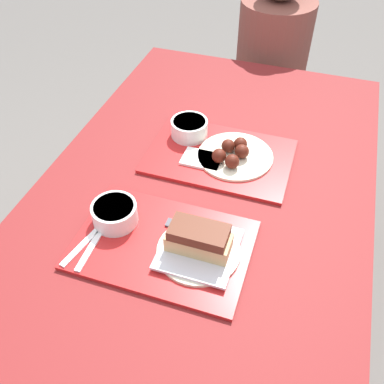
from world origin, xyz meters
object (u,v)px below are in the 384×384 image
(tray_near, at_px, (163,245))
(bowl_coleslaw_near, at_px, (115,213))
(tray_far, at_px, (220,156))
(wings_plate_far, at_px, (234,154))
(bowl_coleslaw_far, at_px, (189,127))
(person_seated_across, at_px, (273,45))
(brisket_sandwich_plate, at_px, (199,244))

(tray_near, distance_m, bowl_coleslaw_near, 0.15)
(tray_far, relative_size, wings_plate_far, 1.89)
(tray_far, height_order, bowl_coleslaw_far, bowl_coleslaw_far)
(tray_near, height_order, person_seated_across, person_seated_across)
(bowl_coleslaw_near, bearing_deg, wings_plate_far, 56.54)
(bowl_coleslaw_far, bearing_deg, wings_plate_far, -22.31)
(tray_near, xyz_separation_m, brisket_sandwich_plate, (0.09, 0.00, 0.04))
(bowl_coleslaw_near, distance_m, brisket_sandwich_plate, 0.24)
(brisket_sandwich_plate, distance_m, bowl_coleslaw_far, 0.48)
(wings_plate_far, relative_size, person_seated_across, 0.35)
(bowl_coleslaw_near, height_order, wings_plate_far, bowl_coleslaw_near)
(bowl_coleslaw_near, relative_size, brisket_sandwich_plate, 0.57)
(tray_near, xyz_separation_m, bowl_coleslaw_far, (-0.08, 0.45, 0.04))
(person_seated_across, bearing_deg, bowl_coleslaw_near, -99.30)
(tray_far, height_order, bowl_coleslaw_near, bowl_coleslaw_near)
(bowl_coleslaw_far, bearing_deg, tray_far, -28.48)
(tray_near, bearing_deg, brisket_sandwich_plate, 1.81)
(bowl_coleslaw_near, xyz_separation_m, bowl_coleslaw_far, (0.06, 0.42, 0.00))
(brisket_sandwich_plate, xyz_separation_m, wings_plate_far, (-0.01, 0.38, -0.02))
(bowl_coleslaw_far, bearing_deg, person_seated_across, 80.42)
(wings_plate_far, bearing_deg, bowl_coleslaw_near, -123.46)
(tray_near, bearing_deg, bowl_coleslaw_far, 100.13)
(bowl_coleslaw_near, relative_size, bowl_coleslaw_far, 1.00)
(bowl_coleslaw_far, xyz_separation_m, person_seated_across, (0.13, 0.80, -0.06))
(brisket_sandwich_plate, xyz_separation_m, person_seated_across, (-0.04, 1.25, -0.06))
(tray_far, bearing_deg, wings_plate_far, -2.62)
(bowl_coleslaw_near, bearing_deg, tray_far, 62.03)
(brisket_sandwich_plate, distance_m, person_seated_across, 1.25)
(tray_far, bearing_deg, bowl_coleslaw_near, -117.97)
(tray_near, relative_size, person_seated_across, 0.67)
(brisket_sandwich_plate, bearing_deg, bowl_coleslaw_far, 111.35)
(bowl_coleslaw_near, xyz_separation_m, brisket_sandwich_plate, (0.24, -0.03, 0.00))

